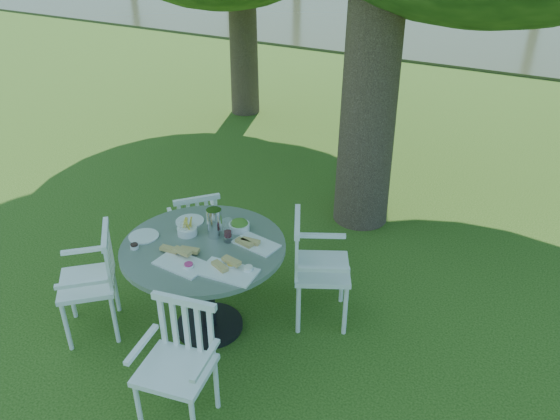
# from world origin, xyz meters

# --- Properties ---
(ground) EXTENTS (140.00, 140.00, 0.00)m
(ground) POSITION_xyz_m (0.00, 0.00, 0.00)
(ground) COLOR #1E3F0D
(ground) RESTS_ON ground
(table) EXTENTS (1.28, 1.28, 0.83)m
(table) POSITION_xyz_m (-0.26, -0.54, 0.65)
(table) COLOR black
(table) RESTS_ON ground
(chair_ne) EXTENTS (0.63, 0.64, 0.97)m
(chair_ne) POSITION_xyz_m (0.40, 0.00, 0.57)
(chair_ne) COLOR white
(chair_ne) RESTS_ON ground
(chair_nw) EXTENTS (0.58, 0.58, 0.84)m
(chair_nw) POSITION_xyz_m (-0.85, 0.11, 0.49)
(chair_nw) COLOR white
(chair_nw) RESTS_ON ground
(chair_sw) EXTENTS (0.64, 0.64, 0.93)m
(chair_sw) POSITION_xyz_m (-1.02, -0.97, 0.55)
(chair_sw) COLOR white
(chair_sw) RESTS_ON ground
(chair_se) EXTENTS (0.53, 0.51, 0.91)m
(chair_se) POSITION_xyz_m (0.11, -1.33, 0.53)
(chair_se) COLOR white
(chair_se) RESTS_ON ground
(tableware) EXTENTS (1.19, 0.83, 0.24)m
(tableware) POSITION_xyz_m (-0.24, -0.49, 0.88)
(tableware) COLOR white
(tableware) RESTS_ON table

